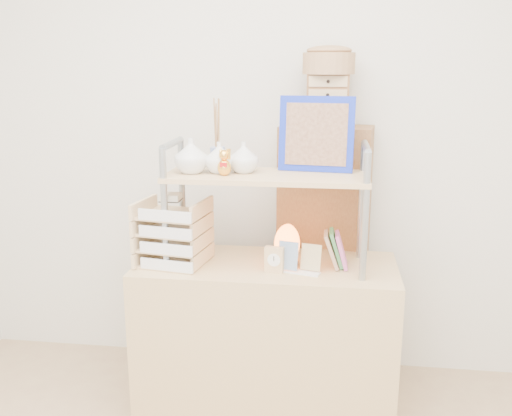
% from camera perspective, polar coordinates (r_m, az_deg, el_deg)
% --- Properties ---
extents(room_shell, '(3.42, 3.41, 2.61)m').
position_cam_1_polar(room_shell, '(1.70, -2.06, 15.84)').
color(room_shell, silver).
rests_on(room_shell, ground).
extents(desk, '(1.20, 0.50, 0.75)m').
position_cam_1_polar(desk, '(2.80, 1.00, -12.83)').
color(desk, tan).
rests_on(desk, ground).
extents(cabinet, '(0.48, 0.30, 1.35)m').
position_cam_1_polar(cabinet, '(3.01, 6.72, -4.75)').
color(cabinet, brown).
rests_on(cabinet, ground).
extents(hutch, '(0.90, 0.34, 0.76)m').
position_cam_1_polar(hutch, '(2.55, -0.27, 3.94)').
color(hutch, '#91989E').
rests_on(hutch, desk).
extents(letter_tray, '(0.31, 0.30, 0.33)m').
position_cam_1_polar(letter_tray, '(2.63, -8.34, -2.82)').
color(letter_tray, tan).
rests_on(letter_tray, desk).
extents(salt_lamp, '(0.13, 0.12, 0.19)m').
position_cam_1_polar(salt_lamp, '(2.61, 3.12, -3.62)').
color(salt_lamp, brown).
rests_on(salt_lamp, desk).
extents(desk_clock, '(0.09, 0.05, 0.12)m').
position_cam_1_polar(desk_clock, '(2.53, 1.84, -5.19)').
color(desk_clock, tan).
rests_on(desk_clock, desk).
extents(postcard_stand, '(0.20, 0.10, 0.14)m').
position_cam_1_polar(postcard_stand, '(2.54, 4.30, -5.58)').
color(postcard_stand, white).
rests_on(postcard_stand, desk).
extents(drawer_chest, '(0.20, 0.16, 0.25)m').
position_cam_1_polar(drawer_chest, '(2.83, 7.18, 10.61)').
color(drawer_chest, brown).
rests_on(drawer_chest, cabinet).
extents(woven_basket, '(0.25, 0.25, 0.10)m').
position_cam_1_polar(woven_basket, '(2.83, 7.29, 14.15)').
color(woven_basket, olive).
rests_on(woven_basket, drawer_chest).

